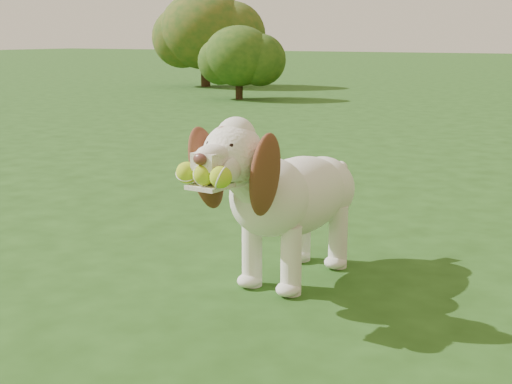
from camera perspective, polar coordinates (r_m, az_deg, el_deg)
The scene contains 4 objects.
ground at distance 2.47m, azimuth 3.80°, elevation -10.97°, with size 80.00×80.00×0.00m, color #1E4112.
dog at distance 2.82m, azimuth 2.44°, elevation 0.02°, with size 0.39×1.08×0.71m.
shrub_a at distance 11.26m, azimuth -1.37°, elevation 10.82°, with size 1.10×1.10×1.14m.
shrub_e at distance 14.16m, azimuth -4.11°, elevation 12.78°, with size 1.77×1.77×1.84m.
Camera 1 is at (0.99, -2.04, 0.98)m, focal length 50.00 mm.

